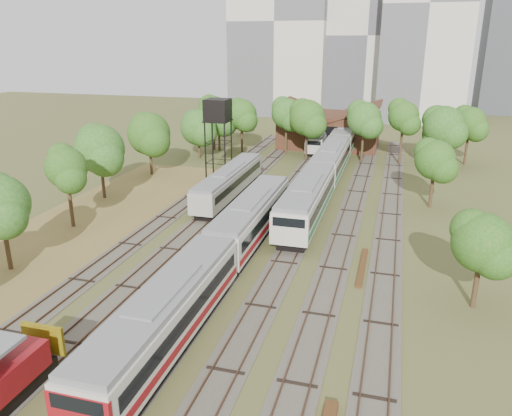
% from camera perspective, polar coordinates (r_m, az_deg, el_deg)
% --- Properties ---
extents(ground, '(240.00, 240.00, 0.00)m').
position_cam_1_polar(ground, '(32.61, -4.49, -13.40)').
color(ground, '#475123').
rests_on(ground, ground).
extents(dry_grass_patch, '(14.00, 60.00, 0.04)m').
position_cam_1_polar(dry_grass_patch, '(47.11, -22.03, -4.23)').
color(dry_grass_patch, brown).
rests_on(dry_grass_patch, ground).
extents(tracks, '(24.60, 80.00, 0.19)m').
position_cam_1_polar(tracks, '(54.68, 3.87, 0.31)').
color(tracks, '#4C473D').
rests_on(tracks, ground).
extents(railcar_red_set, '(3.10, 34.58, 3.84)m').
position_cam_1_polar(railcar_red_set, '(37.10, -4.38, -5.64)').
color(railcar_red_set, black).
rests_on(railcar_red_set, ground).
extents(railcar_green_set, '(3.29, 52.08, 4.08)m').
position_cam_1_polar(railcar_green_set, '(65.98, 8.57, 5.28)').
color(railcar_green_set, black).
rests_on(railcar_green_set, ground).
extents(railcar_rear, '(2.67, 16.08, 3.30)m').
position_cam_1_polar(railcar_rear, '(84.05, 7.49, 7.94)').
color(railcar_rear, black).
rests_on(railcar_rear, ground).
extents(old_grey_coach, '(2.68, 18.00, 3.30)m').
position_cam_1_polar(old_grey_coach, '(57.11, -3.06, 2.98)').
color(old_grey_coach, black).
rests_on(old_grey_coach, ground).
extents(water_tower, '(2.99, 2.99, 10.36)m').
position_cam_1_polar(water_tower, '(62.68, -4.40, 10.84)').
color(water_tower, black).
rests_on(water_tower, ground).
extents(rail_pile_far, '(0.44, 7.09, 0.23)m').
position_cam_1_polar(rail_pile_far, '(40.87, 12.04, -6.58)').
color(rail_pile_far, '#563418').
rests_on(rail_pile_far, ground).
extents(maintenance_shed, '(16.45, 11.55, 7.58)m').
position_cam_1_polar(maintenance_shed, '(85.69, 8.40, 8.91)').
color(maintenance_shed, '#3A2315').
rests_on(maintenance_shed, ground).
extents(tree_band_left, '(8.66, 74.31, 8.73)m').
position_cam_1_polar(tree_band_left, '(62.60, -12.84, 7.42)').
color(tree_band_left, '#382616').
rests_on(tree_band_left, ground).
extents(tree_band_far, '(42.67, 8.30, 9.08)m').
position_cam_1_polar(tree_band_far, '(75.98, 8.28, 10.07)').
color(tree_band_far, '#382616').
rests_on(tree_band_far, ground).
extents(tree_band_right, '(5.97, 44.43, 7.35)m').
position_cam_1_polar(tree_band_right, '(54.59, 20.84, 4.16)').
color(tree_band_right, '#382616').
rests_on(tree_band_right, ground).
extents(tower_left, '(22.00, 16.00, 42.00)m').
position_cam_1_polar(tower_left, '(124.02, 3.01, 20.47)').
color(tower_left, beige).
rests_on(tower_left, ground).
extents(tower_centre, '(20.00, 18.00, 36.00)m').
position_cam_1_polar(tower_centre, '(126.03, 12.93, 18.66)').
color(tower_centre, beige).
rests_on(tower_centre, ground).
extents(tower_right, '(18.00, 16.00, 48.00)m').
position_cam_1_polar(tower_right, '(118.04, 19.12, 21.08)').
color(tower_right, beige).
rests_on(tower_right, ground).
extents(tower_far_right, '(12.00, 12.00, 28.00)m').
position_cam_1_polar(tower_far_right, '(137.95, 26.94, 15.48)').
color(tower_far_right, '#404348').
rests_on(tower_far_right, ground).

